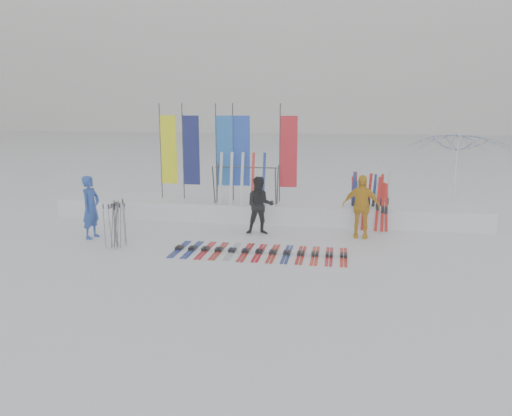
% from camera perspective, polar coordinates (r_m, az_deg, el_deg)
% --- Properties ---
extents(ground, '(120.00, 120.00, 0.00)m').
position_cam_1_polar(ground, '(12.20, -2.20, -6.05)').
color(ground, white).
rests_on(ground, ground).
extents(snow_bank, '(14.00, 1.60, 0.60)m').
position_cam_1_polar(snow_bank, '(16.51, 1.07, -0.32)').
color(snow_bank, white).
rests_on(snow_bank, ground).
extents(person_blue, '(0.52, 0.71, 1.78)m').
position_cam_1_polar(person_blue, '(14.85, -18.35, 0.09)').
color(person_blue, '#1C43A7').
rests_on(person_blue, ground).
extents(person_black, '(0.94, 0.80, 1.70)m').
position_cam_1_polar(person_black, '(14.54, 0.46, 0.27)').
color(person_black, black).
rests_on(person_black, ground).
extents(person_yellow, '(1.07, 0.48, 1.80)m').
position_cam_1_polar(person_yellow, '(14.47, 11.90, 0.18)').
color(person_yellow, '#E3A10E').
rests_on(person_yellow, ground).
extents(tent_canopy, '(4.12, 4.16, 2.96)m').
position_cam_1_polar(tent_canopy, '(17.62, 21.94, 3.48)').
color(tent_canopy, white).
rests_on(tent_canopy, ground).
extents(ski_row, '(4.43, 1.70, 0.07)m').
position_cam_1_polar(ski_row, '(12.80, 0.38, -5.03)').
color(ski_row, navy).
rests_on(ski_row, ground).
extents(pole_cluster, '(0.53, 0.67, 1.25)m').
position_cam_1_polar(pole_cluster, '(13.76, -15.72, -1.84)').
color(pole_cluster, '#595B60').
rests_on(pole_cluster, ground).
extents(feather_flags, '(4.67, 0.16, 3.20)m').
position_cam_1_polar(feather_flags, '(16.64, -3.97, 6.52)').
color(feather_flags, '#383A3F').
rests_on(feather_flags, ground).
extents(ski_rack, '(2.04, 0.80, 1.23)m').
position_cam_1_polar(ski_rack, '(16.03, -1.17, 3.26)').
color(ski_rack, '#383A3F').
rests_on(ski_rack, ground).
extents(upright_skis, '(1.17, 1.22, 1.69)m').
position_cam_1_polar(upright_skis, '(15.89, 12.62, 0.72)').
color(upright_skis, red).
rests_on(upright_skis, ground).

